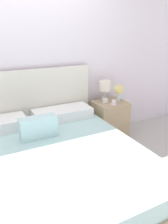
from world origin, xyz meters
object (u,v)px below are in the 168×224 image
at_px(table_lamp, 105,87).
at_px(alarm_clock, 105,101).
at_px(bed, 48,166).
at_px(nightstand, 109,120).
at_px(teacup, 114,102).
at_px(flower_vase, 119,91).

bearing_deg(table_lamp, alarm_clock, -116.77).
height_order(bed, nightstand, bed).
bearing_deg(nightstand, table_lamp, 111.97).
distance_m(nightstand, teacup, 0.35).
relative_size(bed, nightstand, 3.47).
xyz_separation_m(bed, flower_vase, (1.39, 0.71, 0.49)).
height_order(table_lamp, flower_vase, table_lamp).
bearing_deg(alarm_clock, table_lamp, 63.23).
bearing_deg(nightstand, alarm_clock, -176.09).
xyz_separation_m(nightstand, flower_vase, (0.14, -0.01, 0.46)).
xyz_separation_m(bed, table_lamp, (1.21, 0.82, 0.54)).
xyz_separation_m(flower_vase, teacup, (-0.16, -0.10, -0.14)).
height_order(table_lamp, alarm_clock, table_lamp).
relative_size(nightstand, flower_vase, 2.33).
bearing_deg(alarm_clock, teacup, -52.60).
bearing_deg(table_lamp, flower_vase, -30.78).
bearing_deg(flower_vase, alarm_clock, 179.22).
xyz_separation_m(table_lamp, teacup, (0.03, -0.21, -0.19)).
xyz_separation_m(bed, nightstand, (1.25, 0.71, 0.03)).
relative_size(flower_vase, alarm_clock, 3.40).
height_order(flower_vase, teacup, flower_vase).
bearing_deg(bed, teacup, 25.94).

